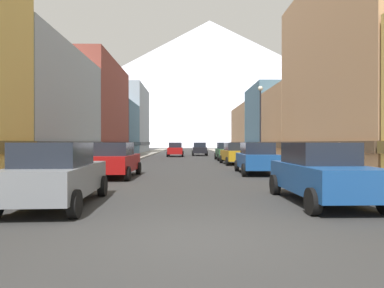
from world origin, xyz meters
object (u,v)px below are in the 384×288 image
potted_plant_0 (48,164)px  car_right_3 (226,151)px  car_right_0 (321,172)px  car_driving_0 (200,149)px  pedestrian_0 (339,163)px  car_right_2 (235,153)px  streetlamp_right (260,113)px  car_left_0 (57,174)px  car_driving_1 (175,149)px  car_right_1 (257,158)px  car_left_1 (115,160)px  potted_plant_1 (75,162)px  trash_bin_right (329,167)px

potted_plant_0 → car_right_3: bearing=57.8°
car_right_0 → car_right_3: same height
car_right_3 → car_driving_0: (-2.20, 12.35, 0.00)m
car_right_0 → pedestrian_0: (2.45, 4.15, 0.00)m
car_right_2 → streetlamp_right: streetlamp_right is taller
car_left_0 → car_driving_1: 33.69m
car_left_0 → car_right_1: bearing=51.6°
car_right_3 → streetlamp_right: streetlamp_right is taller
car_left_1 → car_right_3: same height
car_driving_0 → car_driving_1: bearing=-136.0°
pedestrian_0 → potted_plant_1: bearing=153.0°
car_right_2 → car_right_3: 6.44m
potted_plant_0 → car_driving_1: bearing=78.4°
car_left_0 → car_driving_1: (2.20, 33.62, 0.00)m
car_right_3 → car_right_1: bearing=-90.0°
car_left_1 → car_right_3: 18.30m
potted_plant_0 → streetlamp_right: (12.35, 8.46, 3.25)m
car_left_0 → car_right_0: bearing=3.3°
potted_plant_1 → streetlamp_right: 13.53m
car_right_1 → trash_bin_right: 4.51m
car_left_0 → car_right_1: same height
car_right_2 → potted_plant_1: size_ratio=5.52×
potted_plant_1 → trash_bin_right: bearing=-22.2°
car_left_1 → car_driving_1: same height
car_right_1 → trash_bin_right: (2.55, -3.71, -0.26)m
car_right_1 → pedestrian_0: 5.58m
potted_plant_0 → potted_plant_1: 4.12m
car_left_1 → car_right_1: same height
car_driving_0 → car_driving_1: size_ratio=1.00×
car_right_3 → potted_plant_0: bearing=-122.2°
car_right_0 → car_right_1: same height
car_left_1 → potted_plant_0: bearing=-171.1°
potted_plant_1 → streetlamp_right: size_ratio=0.14×
car_right_1 → potted_plant_0: size_ratio=4.33×
car_right_3 → car_driving_1: size_ratio=1.00×
car_right_3 → car_right_2: bearing=-90.0°
car_right_0 → potted_plant_0: (-10.80, 6.78, -0.16)m
car_left_1 → car_driving_1: size_ratio=1.01×
car_right_2 → pedestrian_0: size_ratio=2.73×
car_right_3 → potted_plant_1: bearing=-129.7°
car_left_1 → car_right_1: size_ratio=0.99×
potted_plant_0 → streetlamp_right: streetlamp_right is taller
potted_plant_0 → streetlamp_right: 15.32m
car_driving_1 → potted_plant_1: size_ratio=5.42×
car_right_0 → potted_plant_1: 15.34m
car_left_1 → pedestrian_0: bearing=-17.3°
pedestrian_0 → potted_plant_0: bearing=168.8°
car_right_3 → trash_bin_right: (2.55, -18.47, -0.26)m
potted_plant_0 → car_left_1: bearing=8.9°
car_left_1 → car_right_2: bearing=53.3°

